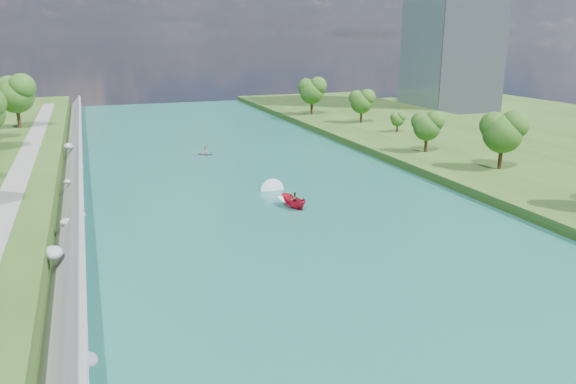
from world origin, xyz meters
name	(u,v)px	position (x,y,z in m)	size (l,w,h in m)	color
ground	(323,249)	(0.00, 0.00, 0.00)	(260.00, 260.00, 0.00)	#2D5119
river_water	(267,199)	(0.00, 20.00, 0.05)	(55.00, 240.00, 0.10)	#1A635C
berm_east	(545,167)	(49.50, 20.00, 0.75)	(44.00, 240.00, 1.50)	#2D5119
riprap_bank	(70,209)	(-25.84, 18.47, 1.80)	(4.42, 236.00, 4.23)	slate
riverside_path	(9,197)	(-32.50, 20.00, 3.55)	(3.00, 200.00, 0.10)	gray
office_tower	(455,8)	(82.50, 95.00, 30.00)	(22.00, 22.00, 60.00)	gray
trees_east	(470,130)	(38.50, 26.53, 6.67)	(14.95, 133.57, 11.66)	#154A13
motorboat	(290,199)	(2.13, 16.24, 0.88)	(3.60, 19.26, 1.95)	red
raft	(206,153)	(-1.98, 52.36, 0.47)	(3.65, 3.47, 1.62)	gray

